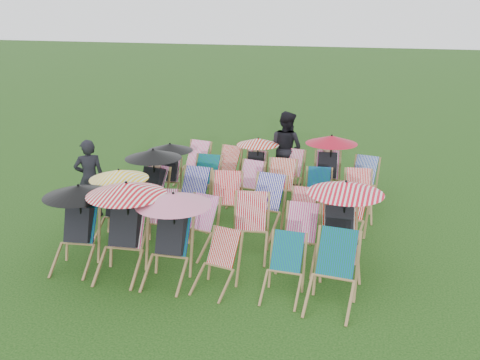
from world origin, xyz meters
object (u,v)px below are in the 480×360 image
(deckchair_29, at_px, (362,180))
(person_rear, at_px, (286,148))
(deckchair_0, at_px, (76,225))
(person_left, at_px, (90,178))
(deckchair_5, at_px, (332,273))

(deckchair_29, xyz_separation_m, person_rear, (-1.81, 0.61, 0.42))
(deckchair_29, relative_size, person_rear, 0.53)
(deckchair_0, xyz_separation_m, deckchair_29, (4.05, 4.51, -0.25))
(deckchair_0, distance_m, deckchair_29, 6.06)
(deckchair_0, distance_m, person_left, 2.22)
(deckchair_0, height_order, person_left, person_left)
(deckchair_0, bearing_deg, deckchair_29, 38.79)
(deckchair_5, xyz_separation_m, person_rear, (-1.83, 5.12, 0.37))
(deckchair_0, relative_size, deckchair_5, 1.33)
(deckchair_5, bearing_deg, deckchair_29, 93.17)
(person_rear, bearing_deg, deckchair_29, -172.68)
(person_left, bearing_deg, deckchair_5, 125.13)
(person_left, height_order, person_rear, person_rear)
(deckchair_29, height_order, person_left, person_left)
(deckchair_29, bearing_deg, deckchair_5, -79.24)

